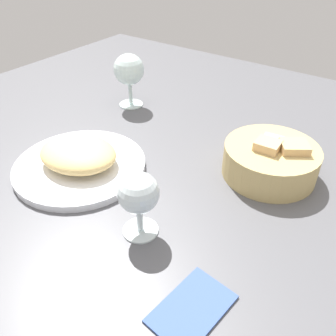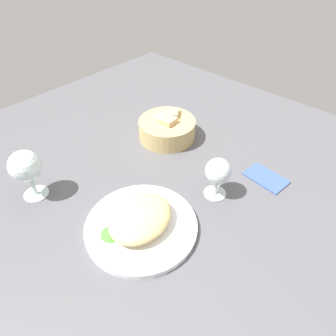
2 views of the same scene
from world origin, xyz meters
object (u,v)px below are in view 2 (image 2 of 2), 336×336
plate (141,226)px  bread_basket (167,128)px  wine_glass_far (26,167)px  folded_napkin (266,177)px  wine_glass_near (218,173)px

plate → bread_basket: (30.93, 20.13, 2.60)cm
plate → wine_glass_far: bearing=111.0°
plate → wine_glass_far: size_ratio=1.90×
bread_basket → wine_glass_far: (-41.59, 7.70, 5.83)cm
folded_napkin → plate: bearing=75.9°
plate → wine_glass_near: 22.27cm
wine_glass_far → wine_glass_near: bearing=-47.6°
plate → wine_glass_near: bearing=-16.7°
bread_basket → wine_glass_near: bearing=-111.9°
wine_glass_near → folded_napkin: bearing=-26.1°
wine_glass_near → folded_napkin: size_ratio=1.01×
plate → folded_napkin: bearing=-20.7°
plate → folded_napkin: size_ratio=2.34×
wine_glass_near → wine_glass_far: wine_glass_far is taller
folded_napkin → wine_glass_far: bearing=54.4°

